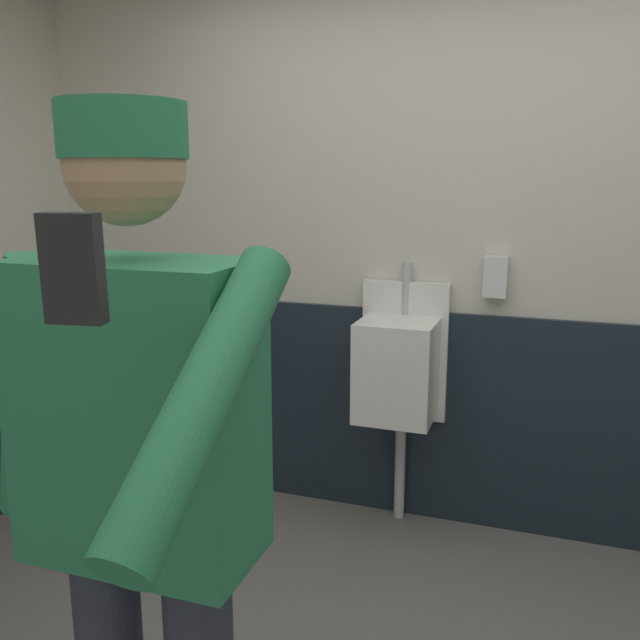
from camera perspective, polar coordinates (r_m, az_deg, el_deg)
name	(u,v)px	position (r m, az deg, el deg)	size (l,w,h in m)	color
wall_back	(458,257)	(3.15, 11.56, 5.21)	(4.77, 0.12, 2.52)	beige
wainscot_band_back	(449,419)	(3.25, 10.81, -8.22)	(4.17, 0.03, 1.01)	#19232D
urinal_solo	(398,368)	(3.07, 6.65, -4.01)	(0.40, 0.34, 1.24)	white
person	(141,480)	(1.41, -14.89, -12.96)	(0.67, 0.60, 1.75)	#2D3342
cell_phone	(73,269)	(0.71, -20.17, 4.07)	(0.06, 0.02, 0.11)	black
soap_dispenser	(496,277)	(3.04, 14.63, 3.57)	(0.10, 0.07, 0.18)	silver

